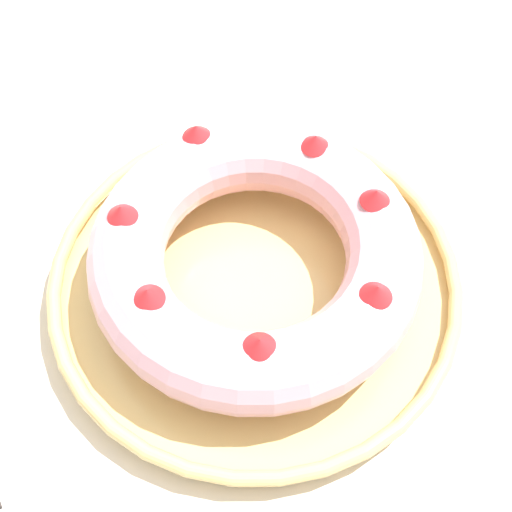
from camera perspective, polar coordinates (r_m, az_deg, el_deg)
The scene contains 3 objects.
dining_table at distance 0.70m, azimuth -1.69°, elevation -7.81°, with size 1.11×1.10×0.77m.
serving_dish at distance 0.60m, azimuth 0.00°, elevation -2.33°, with size 0.35×0.35×0.03m.
bundt_cake at distance 0.57m, azimuth 0.00°, elevation 0.03°, with size 0.27×0.27×0.07m.
Camera 1 is at (-0.12, -0.27, 1.31)m, focal length 50.00 mm.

